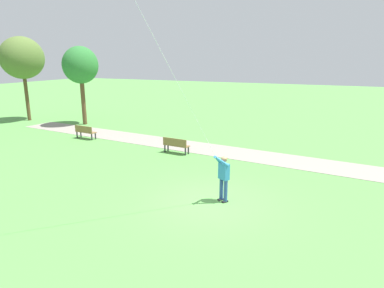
# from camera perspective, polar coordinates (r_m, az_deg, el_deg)

# --- Properties ---
(ground_plane) EXTENTS (120.00, 120.00, 0.00)m
(ground_plane) POSITION_cam_1_polar(r_m,az_deg,el_deg) (12.55, 3.09, -9.86)
(ground_plane) COLOR #569947
(walkway_path) EXTENTS (5.37, 32.08, 0.02)m
(walkway_path) POSITION_cam_1_polar(r_m,az_deg,el_deg) (19.24, 4.98, -1.18)
(walkway_path) COLOR gray
(walkway_path) RESTS_ON ground
(person_kite_flyer) EXTENTS (0.62, 0.52, 1.83)m
(person_kite_flyer) POSITION_cam_1_polar(r_m,az_deg,el_deg) (12.32, 5.31, -5.12)
(person_kite_flyer) COLOR #232328
(person_kite_flyer) RESTS_ON ground
(park_bench_near_walkway) EXTENTS (0.58, 1.53, 0.88)m
(park_bench_near_walkway) POSITION_cam_1_polar(r_m,az_deg,el_deg) (18.61, -2.76, -0.07)
(park_bench_near_walkway) COLOR olive
(park_bench_near_walkway) RESTS_ON ground
(park_bench_far_walkway) EXTENTS (0.58, 1.53, 0.88)m
(park_bench_far_walkway) POSITION_cam_1_polar(r_m,az_deg,el_deg) (23.06, -17.61, 2.09)
(park_bench_far_walkway) COLOR olive
(park_bench_far_walkway) RESTS_ON ground
(tree_treeline_left) EXTENTS (3.72, 3.01, 6.83)m
(tree_treeline_left) POSITION_cam_1_polar(r_m,az_deg,el_deg) (31.45, -26.73, 12.81)
(tree_treeline_left) COLOR brown
(tree_treeline_left) RESTS_ON ground
(tree_horizon_far) EXTENTS (2.96, 2.46, 6.02)m
(tree_horizon_far) POSITION_cam_1_polar(r_m,az_deg,el_deg) (27.85, -18.29, 12.44)
(tree_horizon_far) COLOR brown
(tree_horizon_far) RESTS_ON ground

